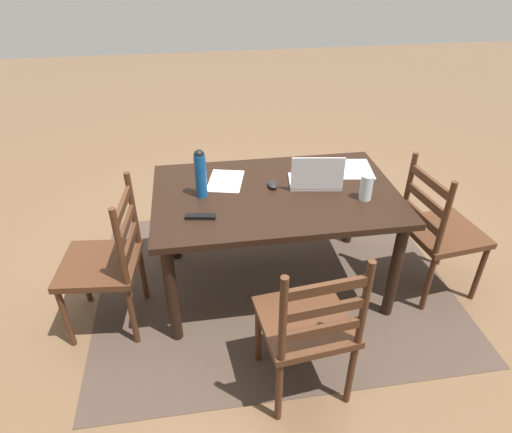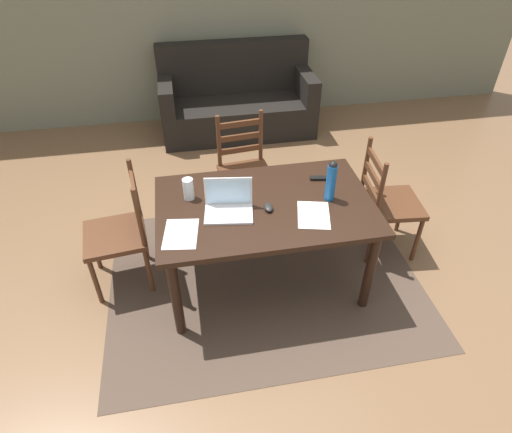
{
  "view_description": "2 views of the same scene",
  "coord_description": "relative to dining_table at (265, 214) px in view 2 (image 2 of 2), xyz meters",
  "views": [
    {
      "loc": [
        0.48,
        2.32,
        2.11
      ],
      "look_at": [
        0.11,
        -0.12,
        0.49
      ],
      "focal_mm": 31.13,
      "sensor_mm": 36.0,
      "label": 1
    },
    {
      "loc": [
        -0.5,
        -2.36,
        2.54
      ],
      "look_at": [
        -0.04,
        0.11,
        0.54
      ],
      "focal_mm": 30.55,
      "sensor_mm": 36.0,
      "label": 2
    }
  ],
  "objects": [
    {
      "name": "laptop",
      "position": [
        -0.26,
        -0.03,
        0.15
      ],
      "size": [
        0.35,
        0.27,
        0.23
      ],
      "color": "silver",
      "rests_on": "dining_table"
    },
    {
      "name": "chair_far_head",
      "position": [
        -0.0,
        0.85,
        -0.18
      ],
      "size": [
        0.49,
        0.49,
        0.95
      ],
      "color": "#4C2B19",
      "rests_on": "ground"
    },
    {
      "name": "area_rug",
      "position": [
        0.0,
        0.0,
        -0.64
      ],
      "size": [
        2.39,
        1.86,
        0.01
      ],
      "primitive_type": "cube",
      "color": "#47382D",
      "rests_on": "ground"
    },
    {
      "name": "chair_right_far",
      "position": [
        1.04,
        0.19,
        -0.18
      ],
      "size": [
        0.48,
        0.48,
        0.95
      ],
      "color": "#4C2B19",
      "rests_on": "ground"
    },
    {
      "name": "tv_remote",
      "position": [
        0.47,
        0.22,
        0.1
      ],
      "size": [
        0.17,
        0.07,
        0.02
      ],
      "primitive_type": "cube",
      "rotation": [
        0.0,
        0.0,
        1.4
      ],
      "color": "black",
      "rests_on": "dining_table"
    },
    {
      "name": "paper_stack_left",
      "position": [
        -0.59,
        -0.22,
        0.09
      ],
      "size": [
        0.25,
        0.32,
        0.0
      ],
      "primitive_type": "cube",
      "rotation": [
        0.0,
        0.0,
        -0.15
      ],
      "color": "white",
      "rests_on": "dining_table"
    },
    {
      "name": "chair_left_far",
      "position": [
        -1.04,
        0.2,
        -0.18
      ],
      "size": [
        0.49,
        0.49,
        0.95
      ],
      "color": "#4C2B19",
      "rests_on": "ground"
    },
    {
      "name": "drinking_glass",
      "position": [
        -0.51,
        0.16,
        0.17
      ],
      "size": [
        0.07,
        0.07,
        0.16
      ],
      "primitive_type": "cylinder",
      "color": "silver",
      "rests_on": "dining_table"
    },
    {
      "name": "dining_table",
      "position": [
        0.0,
        0.0,
        0.0
      ],
      "size": [
        1.5,
        0.95,
        0.74
      ],
      "color": "black",
      "rests_on": "ground"
    },
    {
      "name": "couch",
      "position": [
        0.17,
        2.59,
        -0.29
      ],
      "size": [
        1.8,
        0.8,
        1.0
      ],
      "color": "black",
      "rests_on": "ground"
    },
    {
      "name": "paper_stack_right",
      "position": [
        0.29,
        -0.19,
        0.09
      ],
      "size": [
        0.27,
        0.34,
        0.0
      ],
      "primitive_type": "cube",
      "rotation": [
        0.0,
        0.0,
        -0.24
      ],
      "color": "white",
      "rests_on": "dining_table"
    },
    {
      "name": "wall_back",
      "position": [
        0.0,
        3.07,
        0.7
      ],
      "size": [
        8.0,
        0.12,
        2.7
      ],
      "primitive_type": "cube",
      "color": "#6B6D5B",
      "rests_on": "ground"
    },
    {
      "name": "ground_plane",
      "position": [
        0.0,
        0.0,
        -0.65
      ],
      "size": [
        14.0,
        14.0,
        0.0
      ],
      "primitive_type": "plane",
      "color": "brown"
    },
    {
      "name": "computer_mouse",
      "position": [
        0.01,
        -0.07,
        0.11
      ],
      "size": [
        0.06,
        0.1,
        0.03
      ],
      "primitive_type": "ellipsoid",
      "rotation": [
        0.0,
        0.0,
        -0.02
      ],
      "color": "black",
      "rests_on": "dining_table"
    },
    {
      "name": "water_bottle",
      "position": [
        0.45,
        -0.03,
        0.25
      ],
      "size": [
        0.07,
        0.07,
        0.3
      ],
      "color": "#145199",
      "rests_on": "dining_table"
    }
  ]
}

